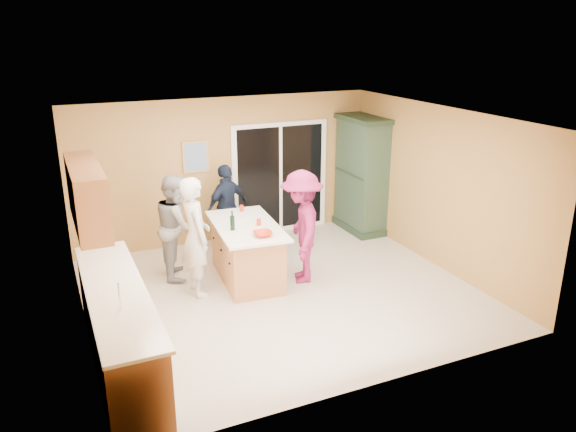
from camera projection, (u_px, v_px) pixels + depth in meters
name	position (u px, v px, depth m)	size (l,w,h in m)	color
floor	(282.00, 292.00, 8.35)	(5.50, 5.50, 0.00)	beige
ceiling	(281.00, 117.00, 7.52)	(5.50, 5.00, 0.10)	silver
wall_back	(226.00, 170.00, 10.10)	(5.50, 0.10, 2.60)	tan
wall_front	(378.00, 278.00, 5.78)	(5.50, 0.10, 2.60)	tan
wall_left	(76.00, 238.00, 6.87)	(0.10, 5.00, 2.60)	tan
wall_right	(438.00, 188.00, 9.00)	(0.10, 5.00, 2.60)	tan
left_cabinet_run	(120.00, 333.00, 6.35)	(0.65, 3.05, 1.24)	#C9844E
upper_cabinets	(87.00, 196.00, 6.58)	(0.35, 1.60, 0.75)	#C9844E
sliding_door	(280.00, 178.00, 10.55)	(1.90, 0.07, 2.10)	white
framed_picture	(196.00, 157.00, 9.77)	(0.46, 0.04, 0.56)	tan
kitchen_island	(247.00, 254.00, 8.67)	(1.08, 1.79, 0.90)	#C9844E
green_hutch	(362.00, 176.00, 10.62)	(0.63, 1.19, 2.19)	#1F3222
woman_white	(196.00, 237.00, 8.07)	(0.65, 0.42, 1.77)	silver
woman_grey	(177.00, 226.00, 8.69)	(0.80, 0.62, 1.64)	#9B9B9D
woman_navy	(227.00, 207.00, 9.77)	(0.90, 0.37, 1.53)	#161D32
woman_magenta	(302.00, 227.00, 8.51)	(1.13, 0.65, 1.74)	#801C4F
serving_bowl	(263.00, 234.00, 8.05)	(0.27, 0.27, 0.07)	red
tulip_vase	(98.00, 231.00, 7.49)	(0.23, 0.16, 0.44)	#AF1120
tumbler_near	(242.00, 208.00, 9.12)	(0.07, 0.07, 0.10)	red
tumbler_far	(259.00, 222.00, 8.48)	(0.07, 0.07, 0.10)	red
wine_bottle	(232.00, 223.00, 8.26)	(0.07, 0.07, 0.30)	black
white_plate	(238.00, 218.00, 8.81)	(0.22, 0.22, 0.02)	silver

